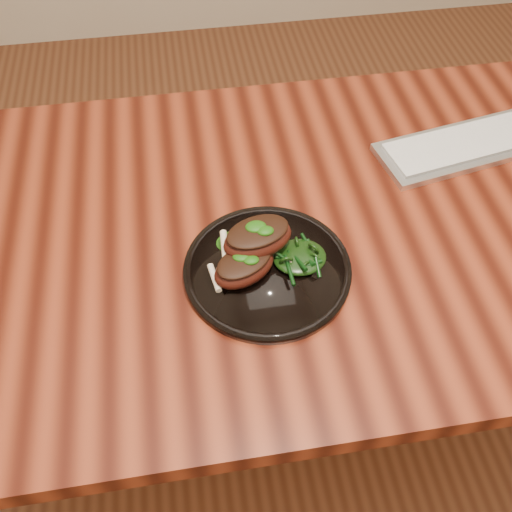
# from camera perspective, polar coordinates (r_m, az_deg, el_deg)

# --- Properties ---
(desk) EXTENTS (1.60, 0.80, 0.75)m
(desk) POSITION_cam_1_polar(r_m,az_deg,el_deg) (1.07, 7.48, 1.20)
(desk) COLOR #370E06
(desk) RESTS_ON ground
(plate) EXTENTS (0.27, 0.27, 0.02)m
(plate) POSITION_cam_1_polar(r_m,az_deg,el_deg) (0.91, 1.14, -1.35)
(plate) COLOR black
(plate) RESTS_ON desk
(lamb_chop_front) EXTENTS (0.12, 0.11, 0.05)m
(lamb_chop_front) POSITION_cam_1_polar(r_m,az_deg,el_deg) (0.88, -1.23, -0.97)
(lamb_chop_front) COLOR #3E130C
(lamb_chop_front) RESTS_ON plate
(lamb_chop_back) EXTENTS (0.13, 0.10, 0.05)m
(lamb_chop_back) POSITION_cam_1_polar(r_m,az_deg,el_deg) (0.89, 0.12, 1.87)
(lamb_chop_back) COLOR #3E130C
(lamb_chop_back) RESTS_ON plate
(herb_smear) EXTENTS (0.08, 0.05, 0.01)m
(herb_smear) POSITION_cam_1_polar(r_m,az_deg,el_deg) (0.93, -1.47, 1.48)
(herb_smear) COLOR #0E3F06
(herb_smear) RESTS_ON plate
(greens_heap) EXTENTS (0.09, 0.08, 0.03)m
(greens_heap) POSITION_cam_1_polar(r_m,az_deg,el_deg) (0.90, 4.40, 0.12)
(greens_heap) COLOR black
(greens_heap) RESTS_ON plate
(keyboard) EXTENTS (0.43, 0.20, 0.02)m
(keyboard) POSITION_cam_1_polar(r_m,az_deg,el_deg) (1.21, 21.52, 10.60)
(keyboard) COLOR silver
(keyboard) RESTS_ON desk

